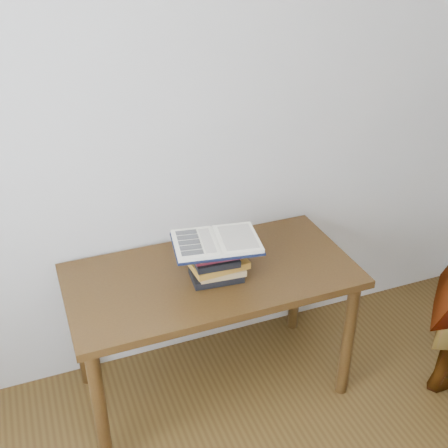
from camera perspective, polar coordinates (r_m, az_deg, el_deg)
name	(u,v)px	position (r m, az deg, el deg)	size (l,w,h in m)	color
desk	(212,290)	(2.64, -1.25, -6.70)	(1.33, 0.66, 0.71)	#3E290F
book_stack	(217,261)	(2.50, -0.76, -3.75)	(0.26, 0.20, 0.19)	black
open_book	(216,242)	(2.43, -0.78, -1.85)	(0.41, 0.32, 0.03)	black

